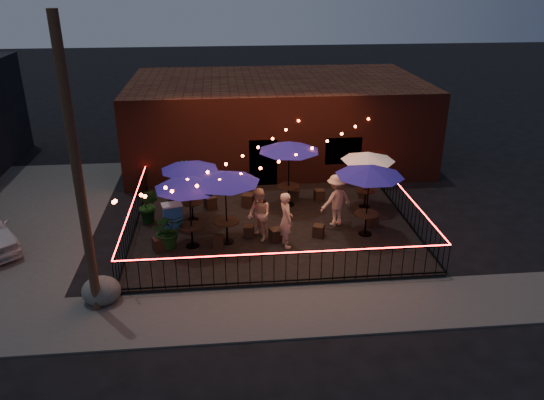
{
  "coord_description": "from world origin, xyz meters",
  "views": [
    {
      "loc": [
        -1.76,
        -15.52,
        8.74
      ],
      "look_at": [
        -0.05,
        1.64,
        1.31
      ],
      "focal_mm": 35.0,
      "sensor_mm": 36.0,
      "label": 1
    }
  ],
  "objects_px": {
    "cafe_table_0": "(189,184)",
    "boulder": "(101,291)",
    "cafe_table_1": "(190,166)",
    "cafe_table_4": "(370,171)",
    "cafe_table_3": "(289,147)",
    "cafe_table_2": "(225,178)",
    "cooler": "(173,216)",
    "utility_pole": "(78,176)",
    "cafe_table_5": "(368,157)"
  },
  "relations": [
    {
      "from": "cafe_table_0",
      "to": "cafe_table_5",
      "type": "distance_m",
      "value": 7.18
    },
    {
      "from": "cafe_table_0",
      "to": "cooler",
      "type": "height_order",
      "value": "cafe_table_0"
    },
    {
      "from": "cafe_table_1",
      "to": "cafe_table_4",
      "type": "height_order",
      "value": "cafe_table_4"
    },
    {
      "from": "cafe_table_3",
      "to": "boulder",
      "type": "bearing_deg",
      "value": -135.55
    },
    {
      "from": "utility_pole",
      "to": "cafe_table_1",
      "type": "height_order",
      "value": "utility_pole"
    },
    {
      "from": "cafe_table_1",
      "to": "cooler",
      "type": "distance_m",
      "value": 1.89
    },
    {
      "from": "cafe_table_1",
      "to": "cafe_table_4",
      "type": "distance_m",
      "value": 6.41
    },
    {
      "from": "cafe_table_4",
      "to": "cafe_table_3",
      "type": "bearing_deg",
      "value": 130.19
    },
    {
      "from": "boulder",
      "to": "cafe_table_5",
      "type": "bearing_deg",
      "value": 31.18
    },
    {
      "from": "cooler",
      "to": "boulder",
      "type": "distance_m",
      "value": 4.75
    },
    {
      "from": "utility_pole",
      "to": "cafe_table_4",
      "type": "xyz_separation_m",
      "value": [
        8.6,
        3.52,
        -1.47
      ]
    },
    {
      "from": "cafe_table_3",
      "to": "cafe_table_4",
      "type": "relative_size",
      "value": 0.94
    },
    {
      "from": "cafe_table_4",
      "to": "cafe_table_2",
      "type": "bearing_deg",
      "value": -178.64
    },
    {
      "from": "cafe_table_4",
      "to": "boulder",
      "type": "height_order",
      "value": "cafe_table_4"
    },
    {
      "from": "cafe_table_0",
      "to": "cooler",
      "type": "bearing_deg",
      "value": 116.09
    },
    {
      "from": "cafe_table_1",
      "to": "cafe_table_4",
      "type": "bearing_deg",
      "value": -16.27
    },
    {
      "from": "utility_pole",
      "to": "cafe_table_3",
      "type": "height_order",
      "value": "utility_pole"
    },
    {
      "from": "utility_pole",
      "to": "cafe_table_2",
      "type": "distance_m",
      "value": 5.25
    },
    {
      "from": "cafe_table_0",
      "to": "cafe_table_2",
      "type": "bearing_deg",
      "value": 9.3
    },
    {
      "from": "cafe_table_2",
      "to": "cooler",
      "type": "xyz_separation_m",
      "value": [
        -1.94,
        1.35,
        -1.89
      ]
    },
    {
      "from": "cafe_table_2",
      "to": "cafe_table_5",
      "type": "bearing_deg",
      "value": 24.0
    },
    {
      "from": "cafe_table_2",
      "to": "cooler",
      "type": "height_order",
      "value": "cafe_table_2"
    },
    {
      "from": "boulder",
      "to": "cafe_table_0",
      "type": "bearing_deg",
      "value": 49.59
    },
    {
      "from": "cafe_table_0",
      "to": "cafe_table_5",
      "type": "relative_size",
      "value": 1.05
    },
    {
      "from": "boulder",
      "to": "cafe_table_3",
      "type": "bearing_deg",
      "value": 44.45
    },
    {
      "from": "cafe_table_5",
      "to": "cooler",
      "type": "relative_size",
      "value": 2.75
    },
    {
      "from": "boulder",
      "to": "cafe_table_2",
      "type": "bearing_deg",
      "value": 40.24
    },
    {
      "from": "utility_pole",
      "to": "cafe_table_4",
      "type": "bearing_deg",
      "value": 22.27
    },
    {
      "from": "utility_pole",
      "to": "cafe_table_1",
      "type": "xyz_separation_m",
      "value": [
        2.46,
        5.32,
        -1.7
      ]
    },
    {
      "from": "cafe_table_0",
      "to": "boulder",
      "type": "bearing_deg",
      "value": -130.41
    },
    {
      "from": "cafe_table_2",
      "to": "cafe_table_4",
      "type": "relative_size",
      "value": 0.88
    },
    {
      "from": "cafe_table_3",
      "to": "cooler",
      "type": "bearing_deg",
      "value": -160.24
    },
    {
      "from": "cafe_table_1",
      "to": "cafe_table_2",
      "type": "xyz_separation_m",
      "value": [
        1.25,
        -1.91,
        0.22
      ]
    },
    {
      "from": "utility_pole",
      "to": "cafe_table_0",
      "type": "distance_m",
      "value": 4.37
    },
    {
      "from": "cafe_table_3",
      "to": "cafe_table_0",
      "type": "bearing_deg",
      "value": -139.58
    },
    {
      "from": "cafe_table_4",
      "to": "cooler",
      "type": "bearing_deg",
      "value": 169.76
    },
    {
      "from": "cafe_table_2",
      "to": "cafe_table_3",
      "type": "relative_size",
      "value": 0.93
    },
    {
      "from": "cafe_table_3",
      "to": "cafe_table_1",
      "type": "bearing_deg",
      "value": -164.56
    },
    {
      "from": "cafe_table_1",
      "to": "boulder",
      "type": "distance_m",
      "value": 5.85
    },
    {
      "from": "cafe_table_0",
      "to": "cafe_table_4",
      "type": "height_order",
      "value": "cafe_table_4"
    },
    {
      "from": "cafe_table_3",
      "to": "cafe_table_5",
      "type": "xyz_separation_m",
      "value": [
        2.99,
        -0.5,
        -0.33
      ]
    },
    {
      "from": "cafe_table_2",
      "to": "cafe_table_3",
      "type": "bearing_deg",
      "value": 49.64
    },
    {
      "from": "cafe_table_0",
      "to": "cafe_table_1",
      "type": "relative_size",
      "value": 1.03
    },
    {
      "from": "cafe_table_3",
      "to": "boulder",
      "type": "height_order",
      "value": "cafe_table_3"
    },
    {
      "from": "cafe_table_1",
      "to": "cooler",
      "type": "height_order",
      "value": "cafe_table_1"
    },
    {
      "from": "cafe_table_1",
      "to": "boulder",
      "type": "height_order",
      "value": "cafe_table_1"
    },
    {
      "from": "utility_pole",
      "to": "cafe_table_5",
      "type": "height_order",
      "value": "utility_pole"
    },
    {
      "from": "cafe_table_1",
      "to": "boulder",
      "type": "xyz_separation_m",
      "value": [
        -2.39,
        -4.99,
        -1.91
      ]
    },
    {
      "from": "cafe_table_1",
      "to": "cafe_table_3",
      "type": "bearing_deg",
      "value": 15.44
    },
    {
      "from": "cafe_table_3",
      "to": "cafe_table_5",
      "type": "height_order",
      "value": "cafe_table_3"
    }
  ]
}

